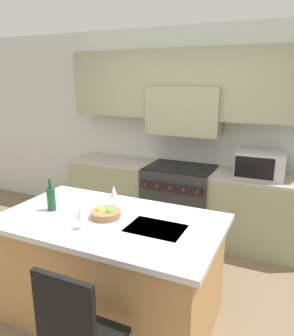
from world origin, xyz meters
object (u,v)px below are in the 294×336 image
range_stove (179,201)px  wine_glass_near (81,213)px  microwave (261,165)px  wine_glass_far (114,192)px  wine_bottle (51,198)px  fruit_bowl (106,213)px

range_stove → wine_glass_near: wine_glass_near is taller
microwave → wine_glass_far: bearing=-125.5°
wine_glass_near → wine_glass_far: same height
range_stove → wine_glass_far: wine_glass_far is taller
range_stove → wine_bottle: 1.98m
wine_bottle → fruit_bowl: 0.52m
wine_glass_near → microwave: bearing=62.2°
microwave → wine_bottle: (-1.53, -1.83, -0.04)m
microwave → wine_glass_near: bearing=-117.8°
wine_glass_near → wine_glass_far: size_ratio=1.00×
range_stove → wine_glass_far: 1.62m
wine_bottle → wine_glass_far: bearing=35.3°
microwave → fruit_bowl: (-1.02, -1.77, -0.11)m
range_stove → wine_bottle: wine_bottle is taller
range_stove → wine_bottle: size_ratio=3.29×
wine_bottle → wine_glass_far: size_ratio=1.47×
microwave → wine_bottle: microwave is taller
range_stove → wine_glass_far: size_ratio=4.84×
range_stove → wine_glass_far: bearing=-94.0°
wine_bottle → wine_glass_near: bearing=-23.6°
microwave → wine_glass_near: size_ratio=2.80×
wine_glass_near → wine_glass_far: bearing=91.4°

